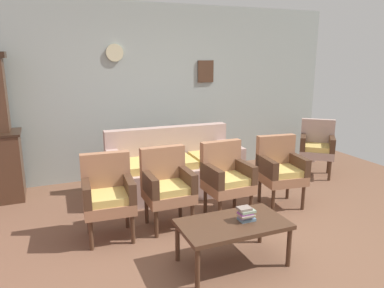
{
  "coord_description": "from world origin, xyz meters",
  "views": [
    {
      "loc": [
        -1.67,
        -3.06,
        1.92
      ],
      "look_at": [
        -0.01,
        0.98,
        0.85
      ],
      "focal_mm": 34.21,
      "sensor_mm": 36.0,
      "label": 1
    }
  ],
  "objects_px": {
    "armchair_near_couch_end": "(280,168)",
    "floor_vase_by_wall": "(311,144)",
    "armchair_by_doorway": "(167,184)",
    "wingback_chair_by_fireplace": "(317,145)",
    "armchair_row_middle": "(108,193)",
    "coffee_table": "(233,227)",
    "book_stack_on_table": "(246,214)",
    "floral_couch": "(174,170)",
    "armchair_near_cabinet": "(226,176)"
  },
  "relations": [
    {
      "from": "armchair_by_doorway",
      "to": "wingback_chair_by_fireplace",
      "type": "bearing_deg",
      "value": 16.11
    },
    {
      "from": "armchair_near_couch_end",
      "to": "armchair_row_middle",
      "type": "bearing_deg",
      "value": -179.12
    },
    {
      "from": "armchair_row_middle",
      "to": "book_stack_on_table",
      "type": "bearing_deg",
      "value": -42.3
    },
    {
      "from": "armchair_near_couch_end",
      "to": "wingback_chair_by_fireplace",
      "type": "distance_m",
      "value": 1.51
    },
    {
      "from": "book_stack_on_table",
      "to": "floor_vase_by_wall",
      "type": "height_order",
      "value": "floor_vase_by_wall"
    },
    {
      "from": "floral_couch",
      "to": "armchair_near_couch_end",
      "type": "bearing_deg",
      "value": -40.48
    },
    {
      "from": "armchair_near_cabinet",
      "to": "wingback_chair_by_fireplace",
      "type": "relative_size",
      "value": 1.0
    },
    {
      "from": "armchair_near_couch_end",
      "to": "wingback_chair_by_fireplace",
      "type": "relative_size",
      "value": 1.0
    },
    {
      "from": "armchair_near_couch_end",
      "to": "armchair_by_doorway",
      "type": "bearing_deg",
      "value": -179.33
    },
    {
      "from": "armchair_by_doorway",
      "to": "floor_vase_by_wall",
      "type": "distance_m",
      "value": 3.63
    },
    {
      "from": "armchair_row_middle",
      "to": "armchair_near_cabinet",
      "type": "distance_m",
      "value": 1.42
    },
    {
      "from": "floor_vase_by_wall",
      "to": "wingback_chair_by_fireplace",
      "type": "bearing_deg",
      "value": -124.55
    },
    {
      "from": "armchair_by_doorway",
      "to": "armchair_near_couch_end",
      "type": "relative_size",
      "value": 1.0
    },
    {
      "from": "armchair_row_middle",
      "to": "wingback_chair_by_fireplace",
      "type": "distance_m",
      "value": 3.59
    },
    {
      "from": "book_stack_on_table",
      "to": "armchair_near_couch_end",
      "type": "bearing_deg",
      "value": 42.61
    },
    {
      "from": "floral_couch",
      "to": "coffee_table",
      "type": "height_order",
      "value": "floral_couch"
    },
    {
      "from": "book_stack_on_table",
      "to": "wingback_chair_by_fireplace",
      "type": "bearing_deg",
      "value": 37.3
    },
    {
      "from": "coffee_table",
      "to": "floral_couch",
      "type": "bearing_deg",
      "value": 86.5
    },
    {
      "from": "armchair_near_cabinet",
      "to": "coffee_table",
      "type": "distance_m",
      "value": 1.1
    },
    {
      "from": "floral_couch",
      "to": "coffee_table",
      "type": "relative_size",
      "value": 1.85
    },
    {
      "from": "floral_couch",
      "to": "armchair_near_couch_end",
      "type": "height_order",
      "value": "same"
    },
    {
      "from": "wingback_chair_by_fireplace",
      "to": "floor_vase_by_wall",
      "type": "xyz_separation_m",
      "value": [
        0.47,
        0.68,
        -0.18
      ]
    },
    {
      "from": "floral_couch",
      "to": "coffee_table",
      "type": "distance_m",
      "value": 1.98
    },
    {
      "from": "armchair_near_couch_end",
      "to": "book_stack_on_table",
      "type": "xyz_separation_m",
      "value": [
        -1.12,
        -1.03,
        -0.02
      ]
    },
    {
      "from": "armchair_near_couch_end",
      "to": "floor_vase_by_wall",
      "type": "bearing_deg",
      "value": 40.23
    },
    {
      "from": "armchair_near_cabinet",
      "to": "coffee_table",
      "type": "xyz_separation_m",
      "value": [
        -0.45,
        -0.99,
        -0.12
      ]
    },
    {
      "from": "armchair_near_cabinet",
      "to": "armchair_by_doorway",
      "type": "bearing_deg",
      "value": 179.95
    },
    {
      "from": "coffee_table",
      "to": "floor_vase_by_wall",
      "type": "bearing_deg",
      "value": 39.79
    },
    {
      "from": "coffee_table",
      "to": "book_stack_on_table",
      "type": "relative_size",
      "value": 6.28
    },
    {
      "from": "book_stack_on_table",
      "to": "floral_couch",
      "type": "bearing_deg",
      "value": 90.12
    },
    {
      "from": "armchair_row_middle",
      "to": "coffee_table",
      "type": "height_order",
      "value": "armchair_row_middle"
    },
    {
      "from": "floral_couch",
      "to": "armchair_near_cabinet",
      "type": "height_order",
      "value": "same"
    },
    {
      "from": "armchair_by_doorway",
      "to": "armchair_near_cabinet",
      "type": "height_order",
      "value": "same"
    },
    {
      "from": "coffee_table",
      "to": "armchair_near_couch_end",
      "type": "bearing_deg",
      "value": 39.17
    },
    {
      "from": "armchair_row_middle",
      "to": "floor_vase_by_wall",
      "type": "distance_m",
      "value": 4.25
    },
    {
      "from": "armchair_near_couch_end",
      "to": "wingback_chair_by_fireplace",
      "type": "xyz_separation_m",
      "value": [
        1.28,
        0.8,
        0.0
      ]
    },
    {
      "from": "armchair_row_middle",
      "to": "coffee_table",
      "type": "xyz_separation_m",
      "value": [
        0.97,
        -0.98,
        -0.12
      ]
    },
    {
      "from": "armchair_near_cabinet",
      "to": "armchair_row_middle",
      "type": "bearing_deg",
      "value": -179.39
    },
    {
      "from": "armchair_near_cabinet",
      "to": "wingback_chair_by_fireplace",
      "type": "height_order",
      "value": "same"
    },
    {
      "from": "armchair_by_doorway",
      "to": "floor_vase_by_wall",
      "type": "bearing_deg",
      "value": 24.44
    },
    {
      "from": "armchair_near_couch_end",
      "to": "floor_vase_by_wall",
      "type": "xyz_separation_m",
      "value": [
        1.75,
        1.48,
        -0.18
      ]
    },
    {
      "from": "floral_couch",
      "to": "armchair_by_doorway",
      "type": "relative_size",
      "value": 2.05
    },
    {
      "from": "armchair_near_cabinet",
      "to": "wingback_chair_by_fireplace",
      "type": "bearing_deg",
      "value": 21.49
    },
    {
      "from": "floor_vase_by_wall",
      "to": "armchair_near_couch_end",
      "type": "bearing_deg",
      "value": -139.77
    },
    {
      "from": "wingback_chair_by_fireplace",
      "to": "book_stack_on_table",
      "type": "bearing_deg",
      "value": -142.7
    },
    {
      "from": "armchair_row_middle",
      "to": "armchair_by_doorway",
      "type": "bearing_deg",
      "value": 1.36
    },
    {
      "from": "armchair_by_doorway",
      "to": "armchair_row_middle",
      "type": "bearing_deg",
      "value": -178.64
    },
    {
      "from": "armchair_by_doorway",
      "to": "wingback_chair_by_fireplace",
      "type": "relative_size",
      "value": 1.0
    },
    {
      "from": "armchair_near_couch_end",
      "to": "book_stack_on_table",
      "type": "distance_m",
      "value": 1.52
    },
    {
      "from": "armchair_near_couch_end",
      "to": "coffee_table",
      "type": "relative_size",
      "value": 0.9
    }
  ]
}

